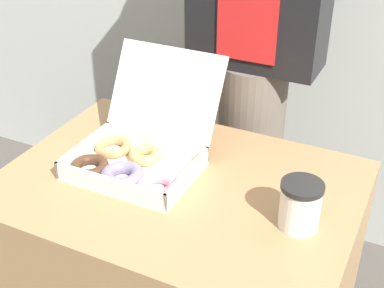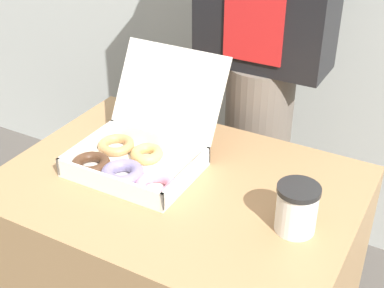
% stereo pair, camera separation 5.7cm
% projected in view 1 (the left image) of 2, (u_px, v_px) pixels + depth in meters
% --- Properties ---
extents(table, '(0.90, 0.65, 0.72)m').
position_uv_depth(table, '(180.00, 284.00, 1.55)').
color(table, '#99754C').
rests_on(table, ground_plane).
extents(donut_box, '(0.32, 0.38, 0.27)m').
position_uv_depth(donut_box, '(134.00, 155.00, 1.40)').
color(donut_box, white).
rests_on(donut_box, table).
extents(coffee_cup, '(0.10, 0.10, 0.12)m').
position_uv_depth(coffee_cup, '(300.00, 205.00, 1.19)').
color(coffee_cup, silver).
rests_on(coffee_cup, table).
extents(person_customer, '(0.40, 0.23, 1.65)m').
position_uv_depth(person_customer, '(256.00, 49.00, 1.66)').
color(person_customer, '#665B51').
rests_on(person_customer, ground_plane).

